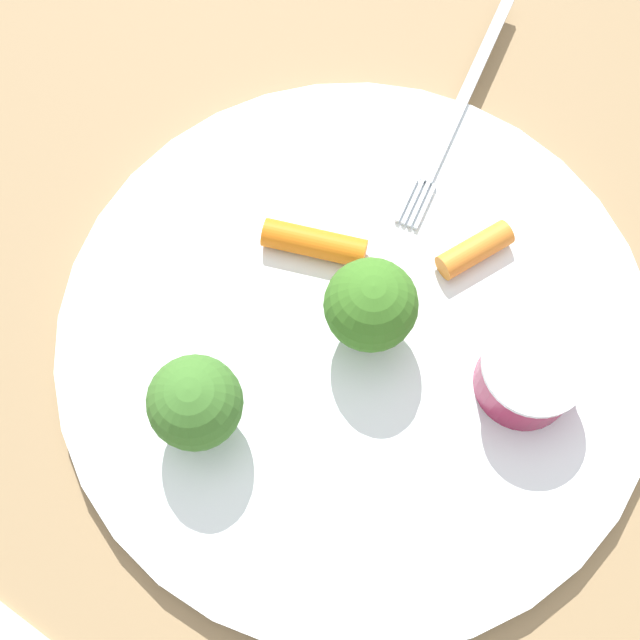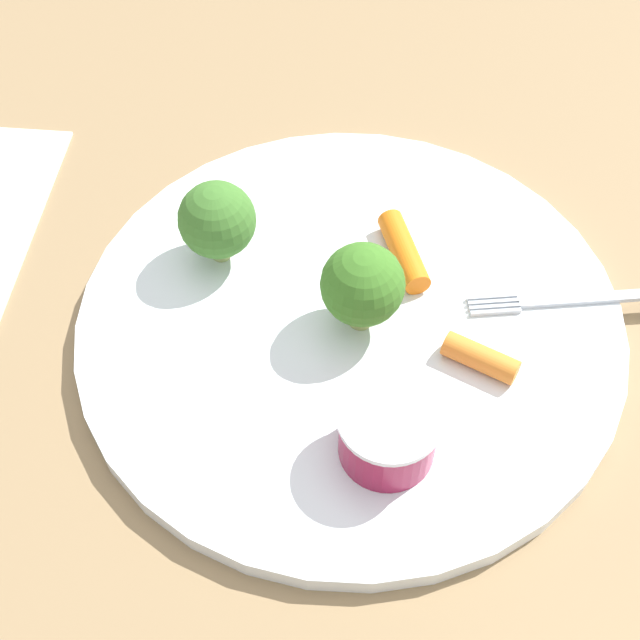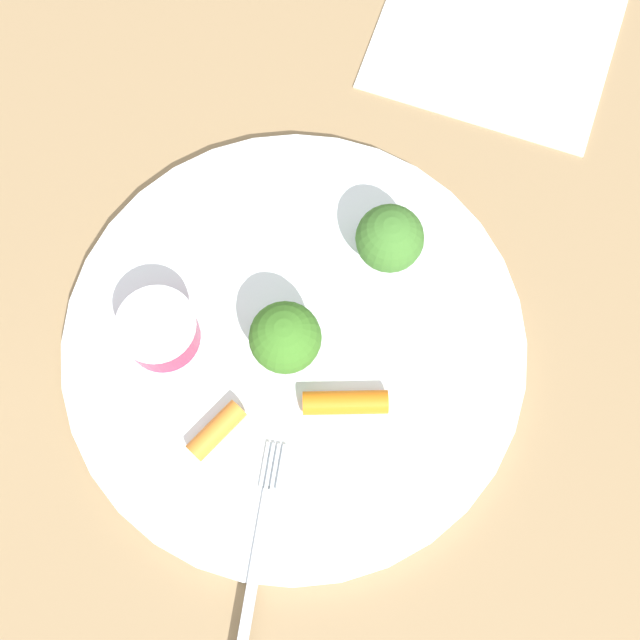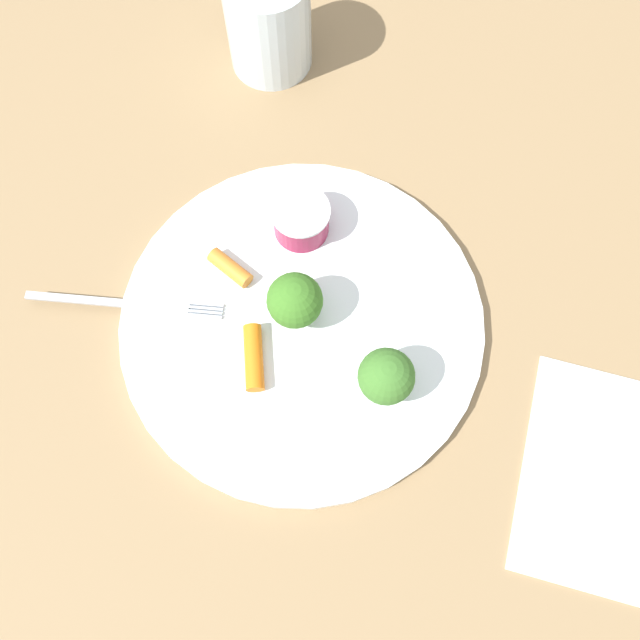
# 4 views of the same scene
# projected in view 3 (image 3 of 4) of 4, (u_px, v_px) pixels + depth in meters

# --- Properties ---
(ground_plane) EXTENTS (2.40, 2.40, 0.00)m
(ground_plane) POSITION_uv_depth(u_px,v_px,m) (295.00, 348.00, 0.56)
(ground_plane) COLOR #8D714D
(plate) EXTENTS (0.30, 0.30, 0.01)m
(plate) POSITION_uv_depth(u_px,v_px,m) (294.00, 346.00, 0.55)
(plate) COLOR white
(plate) RESTS_ON ground_plane
(sauce_cup) EXTENTS (0.05, 0.05, 0.03)m
(sauce_cup) POSITION_uv_depth(u_px,v_px,m) (160.00, 330.00, 0.53)
(sauce_cup) COLOR maroon
(sauce_cup) RESTS_ON plate
(broccoli_floret_0) EXTENTS (0.04, 0.04, 0.05)m
(broccoli_floret_0) POSITION_uv_depth(u_px,v_px,m) (283.00, 336.00, 0.52)
(broccoli_floret_0) COLOR #96B15A
(broccoli_floret_0) RESTS_ON plate
(broccoli_floret_1) EXTENTS (0.04, 0.04, 0.05)m
(broccoli_floret_1) POSITION_uv_depth(u_px,v_px,m) (387.00, 236.00, 0.54)
(broccoli_floret_1) COLOR #9AA85E
(broccoli_floret_1) RESTS_ON plate
(carrot_stick_0) EXTENTS (0.05, 0.05, 0.01)m
(carrot_stick_0) POSITION_uv_depth(u_px,v_px,m) (345.00, 403.00, 0.53)
(carrot_stick_0) COLOR orange
(carrot_stick_0) RESTS_ON plate
(carrot_stick_1) EXTENTS (0.01, 0.04, 0.01)m
(carrot_stick_1) POSITION_uv_depth(u_px,v_px,m) (216.00, 430.00, 0.52)
(carrot_stick_1) COLOR orange
(carrot_stick_1) RESTS_ON plate
(fork) EXTENTS (0.10, 0.14, 0.00)m
(fork) POSITION_uv_depth(u_px,v_px,m) (254.00, 575.00, 0.51)
(fork) COLOR #B6BEC7
(fork) RESTS_ON plate
(napkin) EXTENTS (0.22, 0.21, 0.00)m
(napkin) POSITION_uv_depth(u_px,v_px,m) (497.00, 31.00, 0.62)
(napkin) COLOR silver
(napkin) RESTS_ON ground_plane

